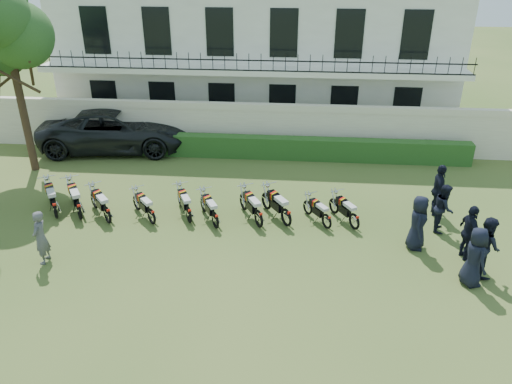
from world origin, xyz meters
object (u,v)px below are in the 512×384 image
suv (117,129)px  officer_4 (444,208)px  motorcycle_8 (327,218)px  motorcycle_1 (78,206)px  officer_5 (438,190)px  motorcycle_2 (107,211)px  officer_0 (475,257)px  motorcycle_5 (215,216)px  motorcycle_9 (355,218)px  motorcycle_0 (54,205)px  motorcycle_3 (151,213)px  motorcycle_7 (286,213)px  officer_3 (418,223)px  officer_2 (469,233)px  motorcycle_4 (189,211)px  inspector (41,237)px  motorcycle_6 (259,215)px  tree_west_near (6,29)px  officer_1 (486,246)px

suv → officer_4: bearing=-122.1°
motorcycle_8 → suv: suv is taller
motorcycle_1 → officer_5: bearing=-25.8°
motorcycle_2 → officer_0: 11.85m
motorcycle_5 → motorcycle_9: 4.74m
motorcycle_0 → motorcycle_8: motorcycle_0 is taller
motorcycle_3 → motorcycle_7: motorcycle_7 is taller
motorcycle_5 → officer_4: (7.69, 0.61, 0.38)m
motorcycle_5 → motorcycle_9: size_ratio=1.05×
suv → officer_3: size_ratio=3.79×
officer_4 → motorcycle_9: bearing=109.1°
motorcycle_2 → motorcycle_7: motorcycle_7 is taller
suv → officer_2: suv is taller
officer_3 → officer_5: bearing=-15.9°
officer_0 → officer_4: bearing=-11.8°
motorcycle_4 → motorcycle_8: motorcycle_4 is taller
motorcycle_1 → motorcycle_8: bearing=-31.9°
officer_2 → officer_5: 2.83m
motorcycle_3 → motorcycle_8: motorcycle_3 is taller
motorcycle_0 → motorcycle_4: 4.81m
motorcycle_9 → officer_4: bearing=-25.5°
motorcycle_8 → inspector: inspector is taller
motorcycle_6 → officer_3: (5.11, -0.81, 0.41)m
motorcycle_2 → motorcycle_8: motorcycle_2 is taller
motorcycle_1 → motorcycle_7: size_ratio=1.04×
motorcycle_2 → officer_4: officer_4 is taller
motorcycle_0 → officer_5: officer_5 is taller
motorcycle_4 → officer_3: 7.63m
motorcycle_6 → officer_0: bearing=-51.1°
motorcycle_2 → suv: (-2.03, 7.01, 0.46)m
motorcycle_7 → motorcycle_0: bearing=147.7°
suv → officer_0: (13.62, -9.45, -0.05)m
motorcycle_5 → officer_0: (7.79, -2.43, 0.44)m
officer_0 → motorcycle_4: bearing=58.8°
motorcycle_7 → motorcycle_4: bearing=147.8°
motorcycle_4 → inspector: 4.81m
motorcycle_9 → motorcycle_3: bearing=151.7°
motorcycle_0 → motorcycle_1: (0.91, -0.04, 0.02)m
motorcycle_6 → tree_west_near: bearing=129.4°
motorcycle_4 → officer_4: 8.68m
tree_west_near → officer_3: (15.17, -4.91, -4.97)m
officer_0 → officer_4: officer_0 is taller
officer_5 → officer_4: bearing=-176.3°
motorcycle_2 → motorcycle_7: bearing=-36.7°
motorcycle_1 → motorcycle_0: bearing=144.5°
tree_west_near → officer_5: bearing=-9.0°
motorcycle_9 → officer_3: bearing=-57.9°
motorcycle_2 → suv: bearing=66.2°
motorcycle_5 → officer_4: 7.72m
motorcycle_7 → officer_1: size_ratio=0.94×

